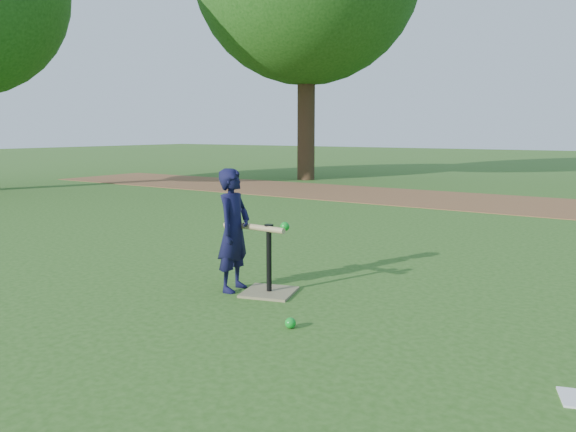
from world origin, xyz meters
The scene contains 6 objects.
ground centered at (0.00, 0.00, 0.00)m, with size 80.00×80.00×0.00m, color #285116.
dirt_strip centered at (0.00, 7.50, 0.01)m, with size 24.00×3.00×0.01m, color brown.
child centered at (-0.53, -0.06, 0.55)m, with size 0.40×0.26×1.09m, color black.
wiffle_ball_ground centered at (0.43, -0.61, 0.04)m, with size 0.08×0.08×0.08m, color #0D9720.
batting_tee centered at (-0.21, 0.02, 0.11)m, with size 0.53×0.53×0.61m.
swing_action centered at (-0.31, 0.02, 0.58)m, with size 0.63×0.19×0.09m.
Camera 1 is at (2.57, -3.86, 1.42)m, focal length 35.00 mm.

